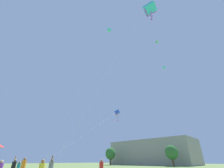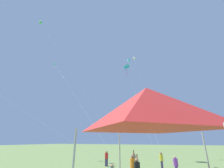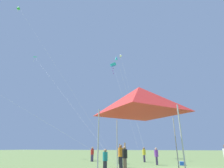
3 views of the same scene
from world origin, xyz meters
name	(u,v)px [view 3 (image 3 of 3)]	position (x,y,z in m)	size (l,w,h in m)	color
festival_tent	(140,100)	(-6.89, 2.22, 3.72)	(3.40, 3.40, 4.40)	#B7B7BC
cooler_box	(182,163)	(3.99, -0.26, 0.16)	(0.65, 0.40, 0.31)	blue
person_grey_shirt	(120,154)	(3.94, 5.75, 0.93)	(0.39, 0.39, 1.92)	#282833
person_black_shirt	(125,156)	(-0.71, 4.27, 0.94)	(0.40, 0.40, 1.94)	brown
person_red_shirt	(92,154)	(6.17, 9.69, 0.89)	(0.39, 0.39, 1.64)	#473860
person_purple_shirt	(156,156)	(3.59, 2.02, 0.84)	(0.37, 0.37, 1.56)	#473860
person_yellow_shirt	(144,154)	(6.92, 3.53, 0.86)	(0.38, 0.38, 1.60)	#473860
person_teal_shirt	(105,159)	(-2.44, 5.33, 0.80)	(0.35, 0.35, 1.48)	#282833
person_orange_shirt	(121,155)	(0.25, 4.81, 0.97)	(0.43, 0.43, 1.80)	#282833
kite_cyan_delta_0	(36,58)	(8.72, 22.52, 17.06)	(9.72, 18.58, 17.80)	silver
kite_cyan_diamond_2	(116,58)	(9.17, 7.29, 15.10)	(2.48, 4.59, 15.51)	silver
kite_cyan_box_3	(113,65)	(13.70, 9.07, 16.32)	(7.53, 6.00, 17.07)	silver
kite_white_diamond_4	(121,55)	(17.59, 8.43, 20.39)	(10.50, 5.49, 20.90)	silver
kite_green_diamond_5	(19,8)	(6.99, 27.24, 28.49)	(4.05, 22.00, 29.02)	silver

